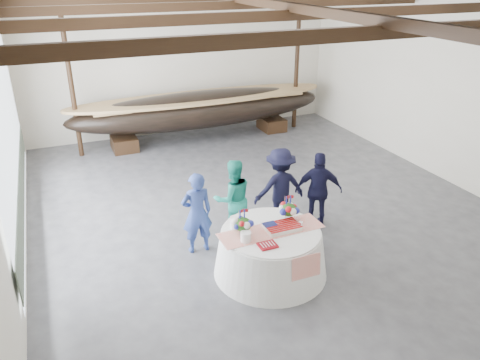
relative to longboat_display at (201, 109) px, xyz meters
name	(u,v)px	position (x,y,z in m)	size (l,w,h in m)	color
floor	(262,206)	(-0.20, -4.89, -0.98)	(10.00, 12.00, 0.01)	#3D3D42
wall_back	(183,62)	(-0.20, 1.11, 1.27)	(10.00, 0.02, 4.50)	silver
wall_left	(2,143)	(-5.20, -4.89, 1.27)	(0.02, 12.00, 4.50)	silver
wall_right	(447,89)	(4.80, -4.89, 1.27)	(0.02, 12.00, 4.50)	silver
pavilion_structure	(249,20)	(-0.20, -4.06, 3.02)	(9.80, 11.76, 4.50)	black
open_bay	(12,147)	(-5.15, -3.89, 0.85)	(0.03, 7.00, 3.20)	silver
longboat_display	(201,109)	(0.00, 0.00, 0.00)	(8.18, 1.64, 1.53)	black
banquet_table	(270,252)	(-1.14, -7.24, -0.55)	(2.02, 2.02, 0.86)	silver
tabletop_items	(266,221)	(-1.19, -7.15, 0.03)	(1.87, 0.95, 0.40)	red
guest_woman_blue	(197,213)	(-2.11, -6.06, -0.16)	(0.59, 0.39, 1.63)	navy
guest_woman_teal	(233,199)	(-1.26, -5.78, -0.16)	(0.80, 0.62, 1.64)	#1C917C
guest_man_left	(280,188)	(-0.20, -5.74, -0.13)	(1.10, 0.63, 1.71)	black
guest_man_right	(319,190)	(0.51, -6.11, -0.16)	(0.96, 0.40, 1.64)	black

